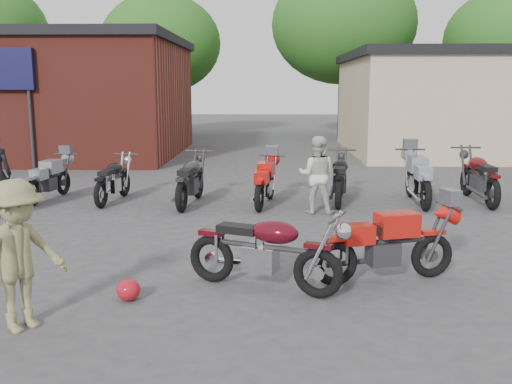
{
  "coord_description": "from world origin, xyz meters",
  "views": [
    {
      "loc": [
        0.42,
        -6.97,
        2.5
      ],
      "look_at": [
        0.21,
        1.65,
        0.9
      ],
      "focal_mm": 40.0,
      "sensor_mm": 36.0,
      "label": 1
    }
  ],
  "objects_px": {
    "sportbike": "(388,241)",
    "row_bike_5": "(340,175)",
    "person_light": "(317,175)",
    "person_tan": "(18,256)",
    "row_bike_6": "(418,176)",
    "row_bike_4": "(265,180)",
    "row_bike_2": "(113,177)",
    "vintage_motorcycle": "(266,246)",
    "row_bike_7": "(479,174)",
    "row_bike_1": "(49,176)",
    "helmet": "(128,290)",
    "row_bike_3": "(191,177)"
  },
  "relations": [
    {
      "from": "row_bike_1",
      "to": "vintage_motorcycle",
      "type": "bearing_deg",
      "value": -131.63
    },
    {
      "from": "row_bike_6",
      "to": "row_bike_2",
      "type": "bearing_deg",
      "value": 91.96
    },
    {
      "from": "sportbike",
      "to": "person_light",
      "type": "height_order",
      "value": "person_light"
    },
    {
      "from": "person_light",
      "to": "row_bike_7",
      "type": "xyz_separation_m",
      "value": [
        3.63,
        1.18,
        -0.15
      ]
    },
    {
      "from": "person_tan",
      "to": "row_bike_6",
      "type": "xyz_separation_m",
      "value": [
        5.76,
        6.64,
        -0.19
      ]
    },
    {
      "from": "row_bike_3",
      "to": "row_bike_6",
      "type": "relative_size",
      "value": 0.98
    },
    {
      "from": "helmet",
      "to": "row_bike_5",
      "type": "bearing_deg",
      "value": 61.62
    },
    {
      "from": "vintage_motorcycle",
      "to": "row_bike_4",
      "type": "bearing_deg",
      "value": 112.95
    },
    {
      "from": "row_bike_2",
      "to": "row_bike_3",
      "type": "relative_size",
      "value": 0.9
    },
    {
      "from": "sportbike",
      "to": "row_bike_2",
      "type": "height_order",
      "value": "sportbike"
    },
    {
      "from": "vintage_motorcycle",
      "to": "row_bike_2",
      "type": "height_order",
      "value": "vintage_motorcycle"
    },
    {
      "from": "vintage_motorcycle",
      "to": "row_bike_7",
      "type": "relative_size",
      "value": 0.92
    },
    {
      "from": "row_bike_2",
      "to": "row_bike_4",
      "type": "bearing_deg",
      "value": -88.88
    },
    {
      "from": "person_light",
      "to": "row_bike_5",
      "type": "relative_size",
      "value": 0.75
    },
    {
      "from": "row_bike_1",
      "to": "row_bike_5",
      "type": "relative_size",
      "value": 0.88
    },
    {
      "from": "person_light",
      "to": "person_tan",
      "type": "height_order",
      "value": "person_tan"
    },
    {
      "from": "row_bike_5",
      "to": "person_light",
      "type": "bearing_deg",
      "value": 160.13
    },
    {
      "from": "row_bike_1",
      "to": "row_bike_3",
      "type": "xyz_separation_m",
      "value": [
        3.23,
        -0.47,
        0.07
      ]
    },
    {
      "from": "helmet",
      "to": "row_bike_4",
      "type": "bearing_deg",
      "value": 74.18
    },
    {
      "from": "row_bike_3",
      "to": "person_light",
      "type": "bearing_deg",
      "value": -100.05
    },
    {
      "from": "person_tan",
      "to": "row_bike_5",
      "type": "xyz_separation_m",
      "value": [
        4.1,
        6.74,
        -0.2
      ]
    },
    {
      "from": "sportbike",
      "to": "row_bike_1",
      "type": "xyz_separation_m",
      "value": [
        -6.44,
        5.27,
        -0.02
      ]
    },
    {
      "from": "row_bike_1",
      "to": "row_bike_4",
      "type": "bearing_deg",
      "value": -88.09
    },
    {
      "from": "row_bike_4",
      "to": "row_bike_5",
      "type": "distance_m",
      "value": 1.66
    },
    {
      "from": "sportbike",
      "to": "helmet",
      "type": "distance_m",
      "value": 3.31
    },
    {
      "from": "vintage_motorcycle",
      "to": "row_bike_4",
      "type": "relative_size",
      "value": 1.05
    },
    {
      "from": "row_bike_5",
      "to": "row_bike_6",
      "type": "distance_m",
      "value": 1.66
    },
    {
      "from": "person_tan",
      "to": "row_bike_6",
      "type": "height_order",
      "value": "person_tan"
    },
    {
      "from": "sportbike",
      "to": "row_bike_5",
      "type": "height_order",
      "value": "row_bike_5"
    },
    {
      "from": "person_light",
      "to": "row_bike_7",
      "type": "distance_m",
      "value": 3.82
    },
    {
      "from": "person_tan",
      "to": "row_bike_5",
      "type": "height_order",
      "value": "person_tan"
    },
    {
      "from": "person_light",
      "to": "row_bike_4",
      "type": "xyz_separation_m",
      "value": [
        -1.03,
        0.74,
        -0.23
      ]
    },
    {
      "from": "row_bike_4",
      "to": "helmet",
      "type": "bearing_deg",
      "value": 173.54
    },
    {
      "from": "person_light",
      "to": "row_bike_6",
      "type": "height_order",
      "value": "person_light"
    },
    {
      "from": "sportbike",
      "to": "person_light",
      "type": "xyz_separation_m",
      "value": [
        -0.6,
        4.06,
        0.23
      ]
    },
    {
      "from": "sportbike",
      "to": "row_bike_1",
      "type": "relative_size",
      "value": 1.04
    },
    {
      "from": "person_tan",
      "to": "row_bike_7",
      "type": "bearing_deg",
      "value": -8.13
    },
    {
      "from": "person_tan",
      "to": "row_bike_4",
      "type": "xyz_separation_m",
      "value": [
        2.48,
        6.37,
        -0.25
      ]
    },
    {
      "from": "person_light",
      "to": "row_bike_1",
      "type": "distance_m",
      "value": 5.97
    },
    {
      "from": "row_bike_4",
      "to": "row_bike_6",
      "type": "bearing_deg",
      "value": -76.02
    },
    {
      "from": "person_light",
      "to": "row_bike_2",
      "type": "height_order",
      "value": "person_light"
    },
    {
      "from": "row_bike_1",
      "to": "row_bike_2",
      "type": "height_order",
      "value": "row_bike_2"
    },
    {
      "from": "row_bike_6",
      "to": "vintage_motorcycle",
      "type": "bearing_deg",
      "value": 151.43
    },
    {
      "from": "row_bike_4",
      "to": "row_bike_5",
      "type": "xyz_separation_m",
      "value": [
        1.62,
        0.36,
        0.05
      ]
    },
    {
      "from": "person_tan",
      "to": "person_light",
      "type": "bearing_deg",
      "value": 6.29
    },
    {
      "from": "row_bike_3",
      "to": "row_bike_7",
      "type": "relative_size",
      "value": 0.96
    },
    {
      "from": "row_bike_1",
      "to": "helmet",
      "type": "bearing_deg",
      "value": -144.14
    },
    {
      "from": "row_bike_3",
      "to": "row_bike_4",
      "type": "relative_size",
      "value": 1.09
    },
    {
      "from": "row_bike_3",
      "to": "row_bike_6",
      "type": "distance_m",
      "value": 4.88
    },
    {
      "from": "person_light",
      "to": "row_bike_2",
      "type": "xyz_separation_m",
      "value": [
        -4.36,
        1.03,
        -0.23
      ]
    }
  ]
}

